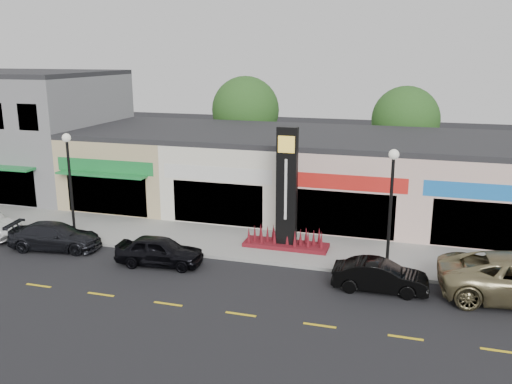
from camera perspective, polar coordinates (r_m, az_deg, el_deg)
ground at (r=24.39m, az=-6.15°, el=-8.66°), size 120.00×120.00×0.00m
sidewalk at (r=28.14m, az=-2.73°, el=-5.22°), size 52.00×4.30×0.15m
curb at (r=26.16m, az=-4.38°, el=-6.80°), size 52.00×0.20×0.15m
building_grey_2story at (r=42.21m, az=-23.19°, el=5.96°), size 12.00×10.95×8.30m
shop_beige at (r=37.18m, az=-11.55°, el=3.09°), size 7.00×10.85×4.80m
shop_cream at (r=34.47m, az=-1.21°, el=2.50°), size 7.00×10.01×4.80m
shop_pink_w at (r=33.05m, az=10.43°, el=1.74°), size 7.00×10.01×4.80m
shop_pink_e at (r=33.07m, az=22.55°, el=0.86°), size 7.00×10.01×4.80m
tree_rear_west at (r=42.35m, az=-1.12°, el=8.61°), size 5.20×5.20×7.83m
tree_rear_mid at (r=40.39m, az=15.46°, el=7.33°), size 4.80×4.80×7.29m
lamp_west_near at (r=29.26m, az=-19.02°, el=1.70°), size 0.44×0.44×5.47m
lamp_east_near at (r=23.91m, az=14.03°, el=-0.68°), size 0.44×0.44×5.47m
pylon_sign at (r=26.52m, az=3.23°, el=-1.47°), size 4.20×1.30×6.00m
car_dark_sedan at (r=28.87m, az=-20.40°, el=-4.39°), size 2.57×4.82×1.33m
car_black_sedan at (r=25.49m, az=-10.12°, el=-6.11°), size 1.99×4.17×1.38m
car_black_conv at (r=23.08m, az=12.92°, el=-8.63°), size 1.44×3.91×1.28m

